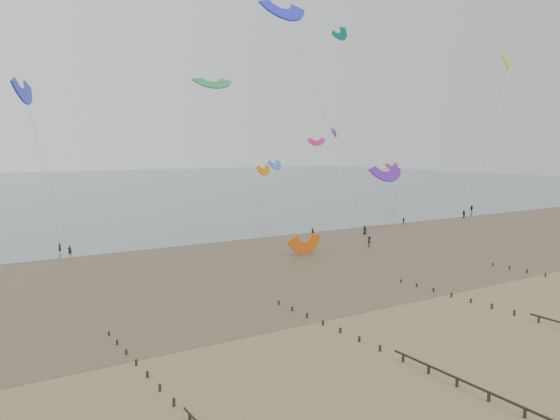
{
  "coord_description": "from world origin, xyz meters",
  "views": [
    {
      "loc": [
        -44.2,
        -36.12,
        16.9
      ],
      "look_at": [
        -3.75,
        28.0,
        8.0
      ],
      "focal_mm": 35.0,
      "sensor_mm": 36.0,
      "label": 1
    }
  ],
  "objects": [
    {
      "name": "kitesurfers",
      "position": [
        38.36,
        46.01,
        0.87
      ],
      "size": [
        101.42,
        24.08,
        1.87
      ],
      "color": "black",
      "rests_on": "ground"
    },
    {
      "name": "kites_airborne",
      "position": [
        -20.63,
        88.51,
        22.0
      ],
      "size": [
        243.52,
        114.53,
        40.59
      ],
      "color": "red",
      "rests_on": "ground"
    },
    {
      "name": "sea_and_shore",
      "position": [
        -4.08,
        34.4,
        0.01
      ],
      "size": [
        500.0,
        665.0,
        0.03
      ],
      "color": "#475654",
      "rests_on": "ground"
    },
    {
      "name": "ground",
      "position": [
        0.0,
        0.0,
        0.0
      ],
      "size": [
        500.0,
        500.0,
        0.0
      ],
      "primitive_type": "plane",
      "color": "brown",
      "rests_on": "ground"
    },
    {
      "name": "kitesurfer_lead",
      "position": [
        -27.48,
        51.31,
        0.81
      ],
      "size": [
        0.67,
        0.53,
        1.62
      ],
      "primitive_type": "imported",
      "rotation": [
        0.0,
        0.0,
        2.86
      ],
      "color": "black",
      "rests_on": "ground"
    },
    {
      "name": "grounded_kite",
      "position": [
        4.35,
        33.4,
        0.0
      ],
      "size": [
        6.28,
        5.2,
        3.15
      ],
      "primitive_type": null,
      "rotation": [
        1.54,
        0.0,
        0.13
      ],
      "color": "#F0590F",
      "rests_on": "ground"
    }
  ]
}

